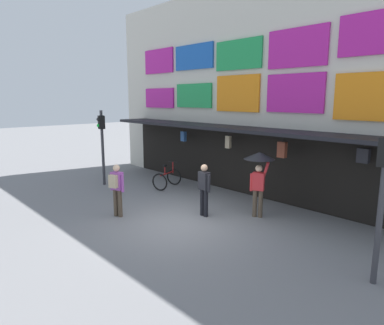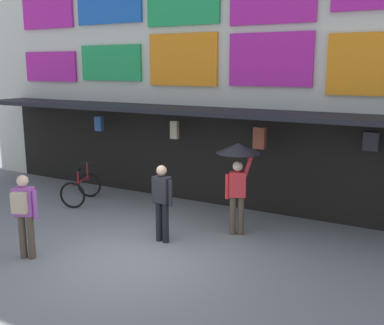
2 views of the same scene
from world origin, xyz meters
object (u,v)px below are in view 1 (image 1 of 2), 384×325
Objects in this scene: traffic_light_far at (384,181)px; pedestrian_in_purple at (117,186)px; pedestrian_with_umbrella at (259,166)px; bicycle_parked at (167,179)px; traffic_light_near at (102,136)px; pedestrian_in_green at (204,187)px.

traffic_light_far is 7.36m from pedestrian_in_purple.
traffic_light_far is at bearing -20.33° from pedestrian_with_umbrella.
pedestrian_in_purple reaches higher than bicycle_parked.
bicycle_parked is (-8.79, 1.66, -1.75)m from traffic_light_far.
traffic_light_near reaches higher than bicycle_parked.
traffic_light_far is at bearing 13.86° from pedestrian_in_purple.
pedestrian_with_umbrella is at bearing 44.09° from pedestrian_in_green.
pedestrian_in_green is (5.86, 0.33, -1.19)m from traffic_light_near.
traffic_light_near is at bearing -176.76° from pedestrian_in_green.
pedestrian_in_green is at bearing -135.91° from pedestrian_with_umbrella.
traffic_light_near is 4.54m from pedestrian_in_purple.
bicycle_parked is 0.79× the size of pedestrian_in_purple.
bicycle_parked is 0.64× the size of pedestrian_with_umbrella.
traffic_light_far reaches higher than pedestrian_with_umbrella.
traffic_light_far reaches higher than bicycle_parked.
pedestrian_in_purple is at bearing -166.14° from traffic_light_far.
traffic_light_near reaches higher than pedestrian_in_purple.
traffic_light_near is 1.00× the size of traffic_light_far.
pedestrian_in_green reaches higher than bicycle_parked.
pedestrian_with_umbrella is (3.04, 3.23, 0.66)m from pedestrian_in_purple.
traffic_light_far is 1.54× the size of pedestrian_with_umbrella.
pedestrian_in_green is at bearing 176.58° from traffic_light_far.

